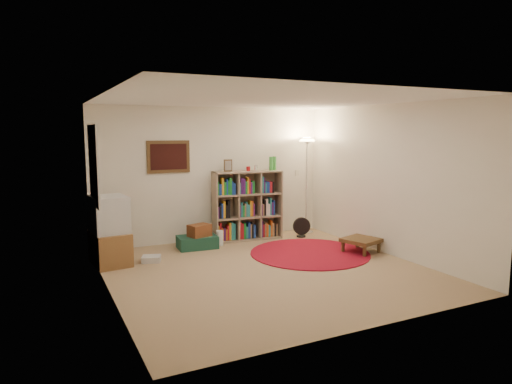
% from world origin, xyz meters
% --- Properties ---
extents(room, '(4.54, 4.54, 2.54)m').
position_xyz_m(room, '(-0.05, 0.05, 1.26)').
color(room, '#9B7D5B').
rests_on(room, ground).
extents(bookshelf, '(1.34, 0.50, 1.57)m').
position_xyz_m(bookshelf, '(0.56, 1.95, 0.63)').
color(bookshelf, gray).
rests_on(bookshelf, ground).
extents(floor_lamp, '(0.43, 0.43, 1.93)m').
position_xyz_m(floor_lamp, '(1.87, 1.91, 1.60)').
color(floor_lamp, white).
rests_on(floor_lamp, ground).
extents(floor_fan, '(0.35, 0.22, 0.39)m').
position_xyz_m(floor_fan, '(1.60, 1.63, 0.20)').
color(floor_fan, black).
rests_on(floor_fan, ground).
extents(tv_stand, '(0.59, 0.78, 1.07)m').
position_xyz_m(tv_stand, '(-2.04, 1.37, 0.51)').
color(tv_stand, brown).
rests_on(tv_stand, ground).
extents(dvd_box, '(0.35, 0.32, 0.10)m').
position_xyz_m(dvd_box, '(-1.44, 1.22, 0.05)').
color(dvd_box, silver).
rests_on(dvd_box, ground).
extents(suitcase, '(0.71, 0.48, 0.22)m').
position_xyz_m(suitcase, '(-0.51, 1.72, 0.11)').
color(suitcase, '#163E2F').
rests_on(suitcase, ground).
extents(wicker_basket, '(0.43, 0.36, 0.21)m').
position_xyz_m(wicker_basket, '(-0.48, 1.68, 0.32)').
color(wicker_basket, '#5E2E17').
rests_on(wicker_basket, suitcase).
extents(paper_towel, '(0.15, 0.15, 0.27)m').
position_xyz_m(paper_towel, '(-0.08, 1.73, 0.13)').
color(paper_towel, white).
rests_on(paper_towel, ground).
extents(red_rug, '(2.01, 2.01, 0.02)m').
position_xyz_m(red_rug, '(1.08, 0.53, 0.01)').
color(red_rug, maroon).
rests_on(red_rug, ground).
extents(side_table, '(0.67, 0.67, 0.25)m').
position_xyz_m(side_table, '(1.90, 0.20, 0.21)').
color(side_table, '#452E18').
rests_on(side_table, ground).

